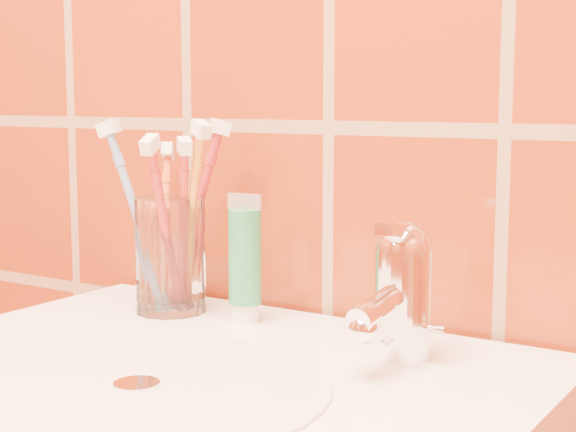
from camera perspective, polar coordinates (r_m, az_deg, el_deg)
The scene contains 9 objects.
glass_tumbler at distance 0.92m, azimuth -7.63°, elevation -2.50°, with size 0.07×0.07×0.12m, color white.
toothpaste_tube at distance 0.87m, azimuth -2.80°, elevation -3.01°, with size 0.04×0.03×0.13m.
faucet at distance 0.75m, azimuth 7.30°, elevation -4.54°, with size 0.05×0.11×0.12m.
toothbrush_0 at distance 0.95m, azimuth -7.97°, elevation -0.68°, with size 0.06×0.08×0.18m, color #D05424, non-canonical shape.
toothbrush_1 at distance 0.88m, azimuth -7.91°, elevation -0.86°, with size 0.04×0.09×0.19m, color #AC2625, non-canonical shape.
toothbrush_2 at distance 0.90m, azimuth -6.36°, elevation -0.27°, with size 0.07×0.05×0.21m, color orange, non-canonical shape.
toothbrush_3 at distance 0.92m, azimuth -5.99°, elevation -0.02°, with size 0.07×0.06×0.21m, color #A3232C, non-canonical shape.
toothbrush_4 at distance 0.92m, azimuth -9.70°, elevation -0.14°, with size 0.09×0.04×0.20m, color #6B8DBF, non-canonical shape.
toothbrush_5 at distance 0.90m, azimuth -6.84°, elevation -0.79°, with size 0.05×0.05×0.19m, color red, non-canonical shape.
Camera 1 is at (0.45, 0.43, 1.07)m, focal length 55.00 mm.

